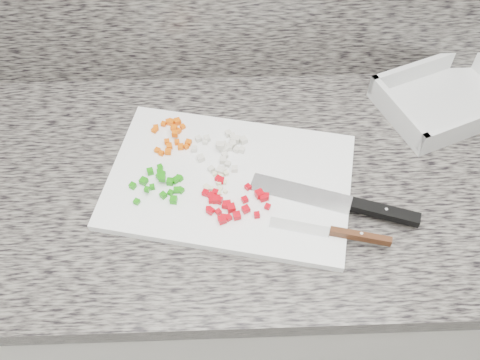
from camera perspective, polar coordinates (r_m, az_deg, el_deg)
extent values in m
cube|color=silver|center=(1.48, 3.60, -10.59)|extent=(3.92, 0.62, 0.86)
cube|color=#68645C|center=(1.10, 4.78, -0.02)|extent=(3.96, 0.64, 0.04)
cube|color=white|center=(1.06, -1.12, -0.08)|extent=(0.53, 0.41, 0.02)
cube|color=#E45B04|center=(1.13, -6.56, 5.23)|extent=(0.01, 0.01, 0.01)
cube|color=#E45B04|center=(1.14, -6.14, 5.69)|extent=(0.01, 0.01, 0.01)
cube|color=#E45B04|center=(1.11, -6.94, 4.95)|extent=(0.01, 0.01, 0.01)
cube|color=#E45B04|center=(1.15, -8.15, 5.96)|extent=(0.01, 0.01, 0.01)
cube|color=#E45B04|center=(1.15, -6.71, 6.25)|extent=(0.01, 0.01, 0.01)
cube|color=#E45B04|center=(1.11, -7.81, 4.09)|extent=(0.01, 0.01, 0.01)
cube|color=#E45B04|center=(1.13, -7.04, 5.46)|extent=(0.01, 0.01, 0.01)
cube|color=#E45B04|center=(1.11, -6.74, 4.03)|extent=(0.01, 0.01, 0.01)
cube|color=#E45B04|center=(1.15, -7.62, 6.18)|extent=(0.01, 0.01, 0.01)
cube|color=#E45B04|center=(1.14, -9.12, 5.29)|extent=(0.01, 0.01, 0.01)
cube|color=#E45B04|center=(1.15, -7.35, 6.13)|extent=(0.02, 0.02, 0.01)
cube|color=#E45B04|center=(1.15, -6.66, 6.15)|extent=(0.01, 0.01, 0.01)
cube|color=#E45B04|center=(1.10, -8.39, 2.84)|extent=(0.01, 0.01, 0.01)
cube|color=#E45B04|center=(1.10, -6.34, 3.55)|extent=(0.01, 0.01, 0.01)
cube|color=#E45B04|center=(1.14, -8.96, 5.54)|extent=(0.01, 0.01, 0.01)
cube|color=#E45B04|center=(1.15, -6.68, 6.21)|extent=(0.02, 0.02, 0.01)
cube|color=#E45B04|center=(1.10, -7.68, 3.02)|extent=(0.01, 0.01, 0.01)
cube|color=#E45B04|center=(1.10, -5.76, 3.56)|extent=(0.01, 0.01, 0.01)
cube|color=#E45B04|center=(1.13, -7.05, 5.52)|extent=(0.02, 0.02, 0.01)
cube|color=#E45B04|center=(1.10, -7.56, 3.60)|extent=(0.01, 0.01, 0.01)
cube|color=#E45B04|center=(1.11, -5.53, 4.02)|extent=(0.01, 0.01, 0.01)
cube|color=#E45B04|center=(1.10, -8.81, 3.18)|extent=(0.01, 0.01, 0.01)
cube|color=silver|center=(1.08, -2.03, 3.69)|extent=(0.01, 0.01, 0.01)
cube|color=silver|center=(1.11, -3.54, 4.48)|extent=(0.01, 0.01, 0.01)
cube|color=silver|center=(1.10, -1.75, 3.78)|extent=(0.02, 0.02, 0.01)
cube|color=silver|center=(1.11, -0.80, 4.71)|extent=(0.01, 0.01, 0.01)
cube|color=silver|center=(1.09, -1.69, 3.27)|extent=(0.02, 0.02, 0.01)
cube|color=silver|center=(1.05, -2.09, 1.01)|extent=(0.02, 0.02, 0.01)
cube|color=silver|center=(1.07, -1.32, 1.73)|extent=(0.01, 0.01, 0.01)
cube|color=silver|center=(1.06, -1.86, 1.05)|extent=(0.02, 0.02, 0.01)
cube|color=silver|center=(1.11, -0.62, 4.27)|extent=(0.02, 0.02, 0.01)
cube|color=silver|center=(1.06, -0.58, 1.20)|extent=(0.01, 0.01, 0.01)
cube|color=silver|center=(1.11, -3.72, 4.09)|extent=(0.01, 0.01, 0.01)
cube|color=silver|center=(1.09, -1.11, 3.53)|extent=(0.01, 0.01, 0.01)
cube|color=silver|center=(1.09, 0.21, 3.22)|extent=(0.01, 0.01, 0.01)
cube|color=silver|center=(1.08, -4.22, 2.37)|extent=(0.02, 0.02, 0.01)
cube|color=silver|center=(1.09, -4.92, 3.32)|extent=(0.01, 0.01, 0.01)
cube|color=silver|center=(1.10, -2.29, 3.77)|extent=(0.01, 0.01, 0.01)
cube|color=silver|center=(1.06, -3.09, 1.16)|extent=(0.02, 0.02, 0.01)
cube|color=silver|center=(1.08, -1.62, 2.68)|extent=(0.01, 0.01, 0.01)
cube|color=silver|center=(1.10, 0.36, 4.28)|extent=(0.02, 0.02, 0.01)
cube|color=silver|center=(1.11, -0.39, 4.33)|extent=(0.02, 0.02, 0.01)
cube|color=silver|center=(1.10, -0.78, 3.84)|extent=(0.02, 0.02, 0.01)
cube|color=silver|center=(1.11, -4.46, 4.43)|extent=(0.02, 0.02, 0.01)
cube|color=silver|center=(1.07, -1.83, 2.14)|extent=(0.01, 0.01, 0.01)
cube|color=silver|center=(1.12, -1.26, 4.98)|extent=(0.02, 0.02, 0.01)
cube|color=silver|center=(1.09, -0.34, 3.28)|extent=(0.02, 0.02, 0.01)
cube|color=#18830B|center=(1.03, -6.34, -1.08)|extent=(0.02, 0.02, 0.01)
cube|color=#18830B|center=(1.05, -11.38, -0.61)|extent=(0.02, 0.02, 0.01)
cube|color=#18830B|center=(1.05, -6.92, -0.02)|extent=(0.02, 0.02, 0.01)
cube|color=#18830B|center=(1.06, -8.39, 0.64)|extent=(0.02, 0.02, 0.01)
cube|color=#18830B|center=(1.07, -9.56, 0.91)|extent=(0.02, 0.02, 0.01)
cube|color=#18830B|center=(1.06, -8.54, 0.80)|extent=(0.01, 0.01, 0.01)
cube|color=#18830B|center=(1.06, -8.48, 0.41)|extent=(0.02, 0.02, 0.01)
cube|color=#18830B|center=(1.05, -9.34, -0.74)|extent=(0.01, 0.01, 0.01)
cube|color=#18830B|center=(1.03, -6.78, -1.06)|extent=(0.01, 0.01, 0.01)
cube|color=#18830B|center=(1.03, -7.41, -1.34)|extent=(0.01, 0.01, 0.01)
cube|color=#18830B|center=(1.07, -8.53, 1.11)|extent=(0.01, 0.01, 0.01)
cube|color=#18830B|center=(1.05, -6.56, 0.23)|extent=(0.01, 0.01, 0.01)
cube|color=#18830B|center=(1.05, -10.24, -0.10)|extent=(0.02, 0.02, 0.01)
cube|color=#18830B|center=(1.05, -6.40, 0.17)|extent=(0.01, 0.01, 0.01)
cube|color=#18830B|center=(1.03, -10.96, -2.27)|extent=(0.01, 0.01, 0.01)
cube|color=#18830B|center=(1.03, -9.90, -0.99)|extent=(0.01, 0.01, 0.01)
cube|color=#18830B|center=(1.05, -7.46, -0.18)|extent=(0.01, 0.01, 0.01)
cube|color=#18830B|center=(1.03, -8.19, -1.62)|extent=(0.02, 0.02, 0.01)
cube|color=#18830B|center=(1.07, -8.52, 1.39)|extent=(0.01, 0.01, 0.01)
cube|color=#18830B|center=(1.04, -8.31, 0.19)|extent=(0.01, 0.01, 0.01)
cube|color=#18830B|center=(1.02, -7.10, -2.11)|extent=(0.01, 0.01, 0.01)
cube|color=#BD020F|center=(1.00, -3.17, -3.30)|extent=(0.02, 0.02, 0.01)
cube|color=#BD020F|center=(0.99, -0.33, -3.82)|extent=(0.02, 0.02, 0.01)
cube|color=#BD020F|center=(1.01, -3.09, -2.18)|extent=(0.01, 0.01, 0.01)
cube|color=#BD020F|center=(1.01, 0.50, -2.10)|extent=(0.01, 0.01, 0.01)
cube|color=#BD020F|center=(0.99, 1.81, -3.74)|extent=(0.01, 0.01, 0.01)
cube|color=#BD020F|center=(1.02, 2.79, -1.77)|extent=(0.01, 0.01, 0.01)
cube|color=#BD020F|center=(0.99, -1.79, -4.03)|extent=(0.01, 0.01, 0.01)
cube|color=#BD020F|center=(1.01, -2.27, -2.16)|extent=(0.02, 0.02, 0.01)
cube|color=#BD020F|center=(1.02, 2.28, -1.60)|extent=(0.01, 0.01, 0.01)
cube|color=#BD020F|center=(1.01, -1.55, -2.68)|extent=(0.02, 0.02, 0.01)
cube|color=#BD020F|center=(1.02, 2.45, -1.91)|extent=(0.02, 0.02, 0.01)
cube|color=#BD020F|center=(1.01, -2.53, -2.06)|extent=(0.01, 0.01, 0.01)
cube|color=#BD020F|center=(1.01, -1.31, -2.56)|extent=(0.01, 0.01, 0.01)
cube|color=#BD020F|center=(1.02, -2.65, -1.30)|extent=(0.01, 0.01, 0.01)
cube|color=#BD020F|center=(1.04, -2.07, -0.05)|extent=(0.01, 0.01, 0.01)
cube|color=#BD020F|center=(1.01, 2.96, -2.84)|extent=(0.01, 0.01, 0.01)
cube|color=#BD020F|center=(1.00, 0.62, -3.13)|extent=(0.02, 0.02, 0.01)
cube|color=#BD020F|center=(0.99, -1.93, -4.25)|extent=(0.02, 0.02, 0.01)
cube|color=#BD020F|center=(1.02, -3.12, -1.67)|extent=(0.02, 0.02, 0.01)
cube|color=#BD020F|center=(1.00, -3.38, -3.13)|extent=(0.01, 0.01, 0.01)
cube|color=#BD020F|center=(1.02, -3.71, -1.36)|extent=(0.02, 0.02, 0.01)
cube|color=#BD020F|center=(1.00, -0.95, -2.99)|extent=(0.02, 0.02, 0.01)
cube|color=#BD020F|center=(1.00, -2.34, -3.41)|extent=(0.01, 0.01, 0.01)
cube|color=#BD020F|center=(1.02, 2.07, -1.49)|extent=(0.02, 0.02, 0.01)
cube|color=#BD020F|center=(0.99, -1.24, -4.03)|extent=(0.01, 0.01, 0.01)
cube|color=#BD020F|center=(1.03, 0.85, -0.74)|extent=(0.01, 0.01, 0.01)
cube|color=#BD020F|center=(1.04, -2.31, 0.14)|extent=(0.02, 0.02, 0.01)
cube|color=beige|center=(1.03, -1.57, -1.25)|extent=(0.01, 0.01, 0.01)
cube|color=beige|center=(1.02, -2.21, -1.42)|extent=(0.01, 0.01, 0.01)
cube|color=beige|center=(1.05, -2.71, 0.66)|extent=(0.01, 0.01, 0.01)
cube|color=beige|center=(1.05, -1.51, 0.71)|extent=(0.01, 0.01, 0.01)
cube|color=beige|center=(1.03, -2.31, -1.25)|extent=(0.01, 0.01, 0.01)
cube|color=beige|center=(1.04, -2.26, -0.34)|extent=(0.01, 0.01, 0.01)
cube|color=beige|center=(1.03, -3.04, -0.93)|extent=(0.01, 0.01, 0.01)
cube|color=beige|center=(1.05, -2.20, 0.57)|extent=(0.01, 0.01, 0.01)
cube|color=beige|center=(1.05, -2.48, 0.16)|extent=(0.01, 0.01, 0.01)
cube|color=beige|center=(1.03, -3.52, -0.93)|extent=(0.01, 0.01, 0.01)
cube|color=beige|center=(1.03, -3.61, -0.79)|extent=(0.01, 0.01, 0.01)
cube|color=beige|center=(1.03, -3.61, -0.70)|extent=(0.01, 0.01, 0.01)
cube|color=beige|center=(1.04, -1.68, -0.21)|extent=(0.01, 0.01, 0.01)
cube|color=beige|center=(1.05, -2.03, 0.41)|extent=(0.01, 0.01, 0.01)
cube|color=beige|center=(1.04, -1.82, -0.13)|extent=(0.01, 0.01, 0.01)
cube|color=beige|center=(1.03, -2.18, -0.91)|extent=(0.01, 0.01, 0.01)
cube|color=silver|center=(1.03, 6.47, -1.43)|extent=(0.20, 0.11, 0.00)
cube|color=black|center=(1.03, 15.24, -3.33)|extent=(0.13, 0.06, 0.02)
cylinder|color=silver|center=(1.02, 15.34, -3.05)|extent=(0.01, 0.01, 0.00)
cube|color=silver|center=(0.99, 6.36, -5.03)|extent=(0.11, 0.05, 0.00)
cube|color=#4D2713|center=(0.99, 12.73, -5.88)|extent=(0.11, 0.04, 0.02)
cylinder|color=silver|center=(0.98, 12.82, -5.60)|extent=(0.01, 0.01, 0.00)
cube|color=silver|center=(1.28, 20.96, 7.59)|extent=(0.33, 0.29, 0.01)
cube|color=silver|center=(1.31, 18.92, 11.21)|extent=(0.26, 0.12, 0.04)
cube|color=silver|center=(1.22, 23.89, 5.58)|extent=(0.26, 0.12, 0.04)
cube|color=silver|center=(1.19, 16.46, 6.95)|extent=(0.09, 0.19, 0.04)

